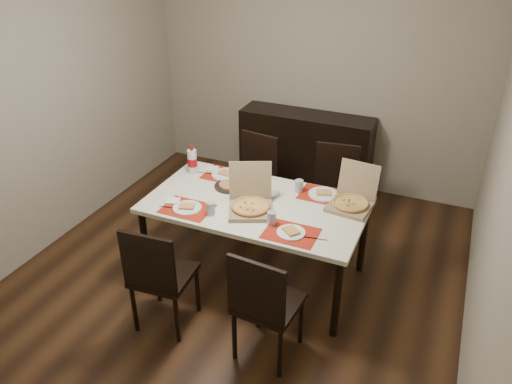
{
  "coord_description": "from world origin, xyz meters",
  "views": [
    {
      "loc": [
        1.56,
        -3.27,
        2.84
      ],
      "look_at": [
        0.15,
        0.01,
        0.85
      ],
      "focal_mm": 35.0,
      "sensor_mm": 36.0,
      "label": 1
    }
  ],
  "objects_px": {
    "sideboard": "(305,151)",
    "chair_near_left": "(159,274)",
    "soda_bottle": "(192,161)",
    "chair_near_right": "(264,303)",
    "pizza_box_center": "(251,203)",
    "dining_table": "(256,209)",
    "chair_far_left": "(254,176)",
    "chair_far_right": "(334,188)",
    "dip_bowl": "(271,194)"
  },
  "relations": [
    {
      "from": "dining_table",
      "to": "dip_bowl",
      "type": "relative_size",
      "value": 13.81
    },
    {
      "from": "pizza_box_center",
      "to": "soda_bottle",
      "type": "distance_m",
      "value": 0.86
    },
    {
      "from": "chair_far_right",
      "to": "dip_bowl",
      "type": "xyz_separation_m",
      "value": [
        -0.35,
        -0.77,
        0.25
      ]
    },
    {
      "from": "dining_table",
      "to": "sideboard",
      "type": "bearing_deg",
      "value": 94.7
    },
    {
      "from": "chair_near_left",
      "to": "pizza_box_center",
      "type": "xyz_separation_m",
      "value": [
        0.41,
        0.76,
        0.29
      ]
    },
    {
      "from": "sideboard",
      "to": "chair_near_right",
      "type": "xyz_separation_m",
      "value": [
        0.57,
        -2.63,
        0.06
      ]
    },
    {
      "from": "chair_near_left",
      "to": "dip_bowl",
      "type": "bearing_deg",
      "value": 65.24
    },
    {
      "from": "chair_near_left",
      "to": "pizza_box_center",
      "type": "bearing_deg",
      "value": 61.58
    },
    {
      "from": "dining_table",
      "to": "chair_near_left",
      "type": "relative_size",
      "value": 1.94
    },
    {
      "from": "chair_near_right",
      "to": "chair_far_left",
      "type": "height_order",
      "value": "same"
    },
    {
      "from": "pizza_box_center",
      "to": "dip_bowl",
      "type": "distance_m",
      "value": 0.29
    },
    {
      "from": "chair_near_right",
      "to": "pizza_box_center",
      "type": "distance_m",
      "value": 0.9
    },
    {
      "from": "dining_table",
      "to": "chair_far_left",
      "type": "distance_m",
      "value": 0.96
    },
    {
      "from": "sideboard",
      "to": "chair_near_right",
      "type": "distance_m",
      "value": 2.69
    },
    {
      "from": "dip_bowl",
      "to": "soda_bottle",
      "type": "distance_m",
      "value": 0.84
    },
    {
      "from": "dining_table",
      "to": "soda_bottle",
      "type": "relative_size",
      "value": 6.75
    },
    {
      "from": "chair_near_right",
      "to": "soda_bottle",
      "type": "xyz_separation_m",
      "value": [
        -1.18,
        1.13,
        0.35
      ]
    },
    {
      "from": "chair_near_left",
      "to": "soda_bottle",
      "type": "height_order",
      "value": "soda_bottle"
    },
    {
      "from": "sideboard",
      "to": "soda_bottle",
      "type": "bearing_deg",
      "value": -112.16
    },
    {
      "from": "sideboard",
      "to": "pizza_box_center",
      "type": "relative_size",
      "value": 3.04
    },
    {
      "from": "sideboard",
      "to": "chair_near_left",
      "type": "height_order",
      "value": "chair_near_left"
    },
    {
      "from": "chair_far_left",
      "to": "dip_bowl",
      "type": "bearing_deg",
      "value": -56.25
    },
    {
      "from": "chair_far_left",
      "to": "soda_bottle",
      "type": "bearing_deg",
      "value": -121.91
    },
    {
      "from": "dining_table",
      "to": "chair_near_left",
      "type": "xyz_separation_m",
      "value": [
        -0.41,
        -0.88,
        -0.17
      ]
    },
    {
      "from": "sideboard",
      "to": "chair_near_left",
      "type": "bearing_deg",
      "value": -95.65
    },
    {
      "from": "chair_near_right",
      "to": "chair_far_left",
      "type": "xyz_separation_m",
      "value": [
        -0.82,
        1.71,
        0.0
      ]
    },
    {
      "from": "chair_far_left",
      "to": "chair_far_right",
      "type": "relative_size",
      "value": 1.0
    },
    {
      "from": "chair_far_right",
      "to": "soda_bottle",
      "type": "relative_size",
      "value": 3.49
    },
    {
      "from": "chair_near_right",
      "to": "chair_far_right",
      "type": "height_order",
      "value": "same"
    },
    {
      "from": "sideboard",
      "to": "chair_near_right",
      "type": "relative_size",
      "value": 1.61
    },
    {
      "from": "dip_bowl",
      "to": "chair_near_right",
      "type": "bearing_deg",
      "value": -70.54
    },
    {
      "from": "sideboard",
      "to": "chair_far_right",
      "type": "bearing_deg",
      "value": -56.06
    },
    {
      "from": "sideboard",
      "to": "dining_table",
      "type": "xyz_separation_m",
      "value": [
        0.15,
        -1.77,
        0.23
      ]
    },
    {
      "from": "sideboard",
      "to": "soda_bottle",
      "type": "distance_m",
      "value": 1.67
    },
    {
      "from": "sideboard",
      "to": "chair_far_left",
      "type": "height_order",
      "value": "chair_far_left"
    },
    {
      "from": "chair_near_left",
      "to": "chair_far_left",
      "type": "bearing_deg",
      "value": 89.56
    },
    {
      "from": "chair_near_left",
      "to": "chair_far_left",
      "type": "height_order",
      "value": "same"
    },
    {
      "from": "chair_near_right",
      "to": "chair_near_left",
      "type": "bearing_deg",
      "value": -178.38
    },
    {
      "from": "sideboard",
      "to": "dining_table",
      "type": "distance_m",
      "value": 1.79
    },
    {
      "from": "chair_near_left",
      "to": "pizza_box_center",
      "type": "height_order",
      "value": "pizza_box_center"
    },
    {
      "from": "sideboard",
      "to": "dip_bowl",
      "type": "relative_size",
      "value": 11.51
    },
    {
      "from": "sideboard",
      "to": "chair_near_right",
      "type": "height_order",
      "value": "chair_near_right"
    },
    {
      "from": "chair_near_left",
      "to": "soda_bottle",
      "type": "xyz_separation_m",
      "value": [
        -0.35,
        1.15,
        0.35
      ]
    },
    {
      "from": "chair_near_left",
      "to": "chair_far_left",
      "type": "xyz_separation_m",
      "value": [
        0.01,
        1.73,
        0.0
      ]
    },
    {
      "from": "pizza_box_center",
      "to": "dining_table",
      "type": "bearing_deg",
      "value": 91.46
    },
    {
      "from": "sideboard",
      "to": "dip_bowl",
      "type": "bearing_deg",
      "value": -82.36
    },
    {
      "from": "pizza_box_center",
      "to": "dip_bowl",
      "type": "bearing_deg",
      "value": 76.34
    },
    {
      "from": "chair_near_right",
      "to": "chair_far_left",
      "type": "relative_size",
      "value": 1.0
    },
    {
      "from": "pizza_box_center",
      "to": "sideboard",
      "type": "bearing_deg",
      "value": 94.5
    },
    {
      "from": "sideboard",
      "to": "chair_far_left",
      "type": "relative_size",
      "value": 1.61
    }
  ]
}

